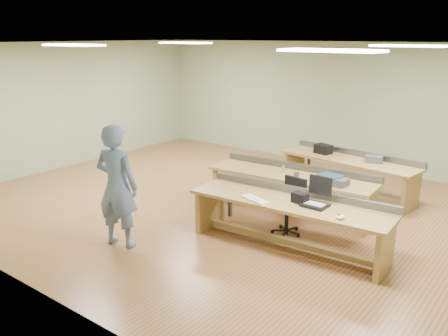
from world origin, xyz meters
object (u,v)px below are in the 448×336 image
(workbench_mid, at_px, (292,184))
(parts_bin_teal, at_px, (330,179))
(workbench_front, at_px, (290,212))
(laptop_base, at_px, (315,205))
(parts_bin_grey, at_px, (335,181))
(workbench_back, at_px, (349,168))
(mug, at_px, (296,175))
(task_chair, at_px, (289,213))
(person, at_px, (117,186))
(camera_bag, at_px, (300,198))
(drinks_can, at_px, (283,168))

(workbench_mid, bearing_deg, parts_bin_teal, -8.46)
(workbench_front, height_order, laptop_base, workbench_front)
(parts_bin_teal, relative_size, parts_bin_grey, 0.89)
(workbench_back, distance_m, parts_bin_teal, 1.78)
(parts_bin_grey, bearing_deg, mug, -177.12)
(workbench_front, relative_size, task_chair, 3.43)
(person, xyz_separation_m, camera_bag, (2.29, 1.51, -0.13))
(workbench_back, xyz_separation_m, camera_bag, (0.46, -2.92, 0.27))
(workbench_back, relative_size, drinks_can, 27.48)
(parts_bin_teal, height_order, drinks_can, parts_bin_teal)
(workbench_front, bearing_deg, workbench_back, 92.61)
(mug, bearing_deg, parts_bin_grey, 2.88)
(workbench_mid, height_order, camera_bag, camera_bag)
(camera_bag, relative_size, parts_bin_grey, 0.54)
(laptop_base, height_order, drinks_can, drinks_can)
(workbench_mid, height_order, mug, workbench_mid)
(mug, bearing_deg, task_chair, -70.03)
(camera_bag, distance_m, parts_bin_grey, 1.15)
(workbench_front, relative_size, parts_bin_grey, 7.34)
(workbench_mid, xyz_separation_m, person, (-1.44, -2.78, 0.39))
(workbench_back, distance_m, camera_bag, 2.97)
(workbench_mid, bearing_deg, drinks_can, 161.91)
(person, distance_m, camera_bag, 2.74)
(mug, bearing_deg, laptop_base, -50.48)
(workbench_mid, xyz_separation_m, camera_bag, (0.85, -1.27, 0.27))
(workbench_front, xyz_separation_m, parts_bin_grey, (0.19, 1.14, 0.25))
(camera_bag, bearing_deg, person, -135.90)
(person, bearing_deg, workbench_front, -158.66)
(person, bearing_deg, parts_bin_teal, -143.38)
(mug, distance_m, drinks_can, 0.44)
(workbench_mid, distance_m, workbench_back, 1.70)
(camera_bag, distance_m, drinks_can, 1.70)
(task_chair, distance_m, mug, 0.83)
(workbench_front, distance_m, parts_bin_grey, 1.18)
(laptop_base, bearing_deg, workbench_front, 179.81)
(person, xyz_separation_m, laptop_base, (2.53, 1.51, -0.19))
(task_chair, bearing_deg, workbench_front, -51.30)
(camera_bag, relative_size, drinks_can, 2.17)
(person, bearing_deg, task_chair, -147.33)
(laptop_base, height_order, task_chair, task_chair)
(workbench_mid, xyz_separation_m, mug, (0.17, -0.16, 0.23))
(person, height_order, mug, person)
(person, distance_m, parts_bin_grey, 3.53)
(workbench_front, xyz_separation_m, workbench_mid, (-0.68, 1.26, -0.00))
(person, distance_m, parts_bin_teal, 3.50)
(task_chair, height_order, parts_bin_teal, task_chair)
(workbench_front, height_order, mug, workbench_front)
(workbench_front, bearing_deg, mug, 111.58)
(workbench_front, distance_m, person, 2.64)
(camera_bag, bearing_deg, workbench_mid, 134.30)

